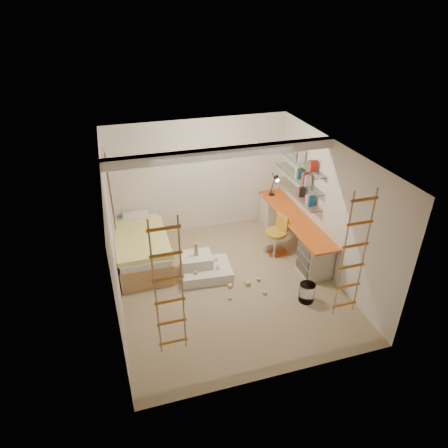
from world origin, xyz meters
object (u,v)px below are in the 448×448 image
object	(u,v)px
swivel_chair	(276,240)
desk	(293,230)
bed	(142,248)
play_platform	(203,268)

from	to	relation	value
swivel_chair	desk	bearing A→B (deg)	18.06
desk	swivel_chair	bearing A→B (deg)	-161.94
bed	play_platform	xyz separation A→B (m)	(1.09, -0.82, -0.16)
desk	play_platform	world-z (taller)	desk
desk	play_platform	size ratio (longest dim) A/B	2.72
bed	play_platform	distance (m)	1.37
swivel_chair	play_platform	bearing A→B (deg)	-169.41
desk	swivel_chair	xyz separation A→B (m)	(-0.44, -0.14, -0.08)
desk	swivel_chair	world-z (taller)	swivel_chair
desk	bed	size ratio (longest dim) A/B	1.40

